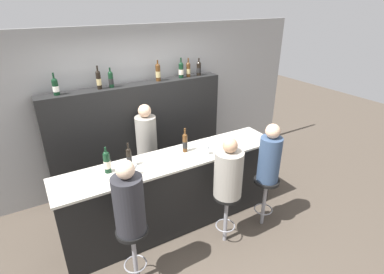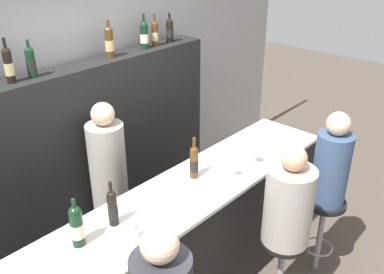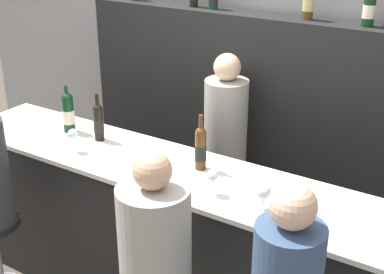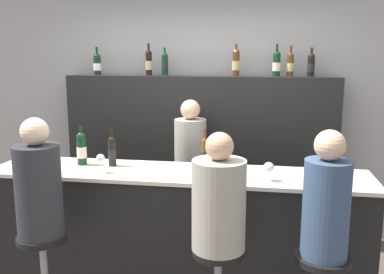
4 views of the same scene
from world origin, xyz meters
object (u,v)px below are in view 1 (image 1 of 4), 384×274
(wine_bottle_backbar_3, at_px, (158,72))
(guest_seated_left, at_px, (129,202))
(wine_bottle_backbar_1, at_px, (99,80))
(wine_glass_0, at_px, (134,167))
(wine_bottle_backbar_0, at_px, (55,86))
(wine_bottle_backbar_5, at_px, (188,69))
(wine_bottle_counter_0, at_px, (107,162))
(wine_glass_1, at_px, (207,147))
(wine_bottle_backbar_4, at_px, (181,70))
(wine_bottle_counter_2, at_px, (185,142))
(bartender, at_px, (148,155))
(wine_bottle_backbar_2, at_px, (111,79))
(wine_glass_2, at_px, (225,143))
(bar_stool_left, at_px, (133,242))
(guest_seated_middle, at_px, (228,172))
(bar_stool_middle, at_px, (226,206))
(bar_stool_right, at_px, (266,190))
(wine_bottle_backbar_6, at_px, (199,68))
(guest_seated_right, at_px, (270,156))
(wine_bottle_counter_1, at_px, (129,157))

(wine_bottle_backbar_3, relative_size, guest_seated_left, 0.39)
(wine_bottle_backbar_1, bearing_deg, wine_glass_0, -91.45)
(wine_bottle_backbar_0, xyz_separation_m, wine_bottle_backbar_5, (2.04, -0.00, 0.00))
(wine_bottle_counter_0, height_order, wine_glass_1, wine_bottle_counter_0)
(wine_bottle_backbar_4, bearing_deg, wine_bottle_backbar_5, 0.00)
(wine_bottle_counter_2, distance_m, wine_bottle_backbar_5, 1.50)
(wine_glass_1, relative_size, guest_seated_left, 0.17)
(wine_bottle_counter_2, relative_size, bartender, 0.22)
(wine_bottle_backbar_2, height_order, wine_glass_1, wine_bottle_backbar_2)
(wine_bottle_counter_2, distance_m, wine_glass_2, 0.55)
(wine_bottle_backbar_1, distance_m, wine_bottle_backbar_2, 0.17)
(wine_bottle_counter_2, bearing_deg, wine_bottle_counter_0, 180.00)
(bar_stool_left, bearing_deg, wine_bottle_backbar_4, 49.03)
(bar_stool_left, height_order, guest_seated_middle, guest_seated_middle)
(wine_bottle_backbar_2, distance_m, bartender, 1.27)
(wine_glass_2, height_order, bar_stool_middle, wine_glass_2)
(wine_bottle_backbar_5, relative_size, guest_seated_left, 0.37)
(bar_stool_right, relative_size, bartender, 0.48)
(wine_bottle_backbar_1, xyz_separation_m, wine_bottle_backbar_2, (0.17, 0.00, -0.02))
(wine_bottle_counter_2, height_order, guest_seated_left, guest_seated_left)
(wine_bottle_backbar_4, distance_m, wine_bottle_backbar_6, 0.34)
(wine_bottle_backbar_1, height_order, wine_bottle_backbar_5, wine_bottle_backbar_1)
(bar_stool_left, bearing_deg, bartender, 61.75)
(guest_seated_right, bearing_deg, wine_glass_0, 163.03)
(wine_bottle_counter_0, distance_m, guest_seated_middle, 1.44)
(wine_bottle_backbar_5, height_order, guest_seated_middle, wine_bottle_backbar_5)
(wine_bottle_counter_2, relative_size, wine_bottle_backbar_3, 1.04)
(wine_bottle_counter_1, relative_size, wine_bottle_backbar_6, 1.12)
(wine_bottle_counter_2, xyz_separation_m, guest_seated_right, (0.85, -0.72, -0.11))
(guest_seated_middle, distance_m, guest_seated_right, 0.66)
(wine_bottle_counter_0, distance_m, wine_bottle_backbar_3, 1.80)
(wine_bottle_counter_0, distance_m, wine_bottle_counter_2, 1.05)
(guest_seated_left, height_order, bar_stool_middle, guest_seated_left)
(wine_bottle_backbar_3, distance_m, bar_stool_middle, 2.29)
(wine_bottle_backbar_0, bearing_deg, wine_glass_0, -68.23)
(wine_glass_1, xyz_separation_m, bar_stool_middle, (-0.02, -0.50, -0.60))
(wine_bottle_backbar_4, height_order, bar_stool_middle, wine_bottle_backbar_4)
(wine_bottle_backbar_0, bearing_deg, wine_bottle_backbar_1, -0.00)
(wine_bottle_backbar_6, bearing_deg, wine_bottle_counter_2, -128.52)
(wine_bottle_backbar_0, relative_size, wine_bottle_backbar_1, 0.90)
(wine_bottle_counter_0, distance_m, bartender, 1.20)
(wine_bottle_backbar_2, xyz_separation_m, wine_glass_1, (0.80, -1.36, -0.72))
(wine_glass_0, height_order, guest_seated_right, guest_seated_right)
(wine_bottle_counter_2, distance_m, guest_seated_left, 1.28)
(wine_bottle_backbar_1, bearing_deg, bar_stool_left, -98.76)
(wine_bottle_backbar_6, distance_m, guest_seated_right, 2.02)
(wine_bottle_backbar_3, height_order, bar_stool_middle, wine_bottle_backbar_3)
(wine_bottle_counter_0, distance_m, wine_glass_1, 1.28)
(wine_bottle_backbar_1, xyz_separation_m, wine_glass_0, (-0.03, -1.36, -0.73))
(bar_stool_middle, bearing_deg, wine_bottle_backbar_4, 78.58)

